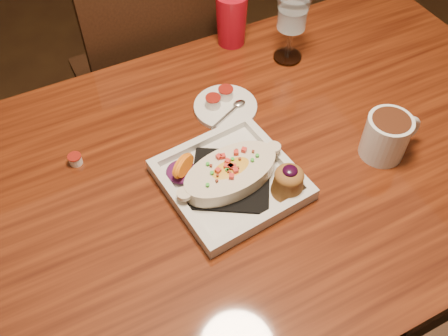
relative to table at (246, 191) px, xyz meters
name	(u,v)px	position (x,y,z in m)	size (l,w,h in m)	color
floor	(239,307)	(0.00, 0.00, -0.65)	(7.00, 7.00, 0.00)	#2F1F0F
table	(246,191)	(0.00, 0.00, 0.00)	(1.50, 0.90, 0.75)	maroon
chair_far	(152,79)	(0.00, 0.63, -0.15)	(0.42, 0.42, 0.93)	black
plate	(236,177)	(-0.05, -0.04, 0.12)	(0.28, 0.28, 0.08)	silver
coffee_mug	(388,135)	(0.28, -0.11, 0.15)	(0.14, 0.10, 0.10)	silver
goblet	(292,16)	(0.27, 0.27, 0.23)	(0.09, 0.09, 0.19)	silver
saucer	(224,106)	(0.03, 0.18, 0.11)	(0.15, 0.15, 0.10)	silver
creamer_loose	(75,159)	(-0.33, 0.17, 0.11)	(0.03, 0.03, 0.02)	white
red_tumbler	(231,19)	(0.17, 0.40, 0.17)	(0.09, 0.09, 0.14)	#B80D1E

